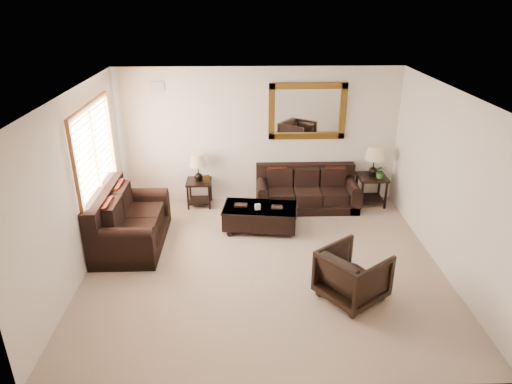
{
  "coord_description": "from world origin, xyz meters",
  "views": [
    {
      "loc": [
        -0.32,
        -6.17,
        3.97
      ],
      "look_at": [
        -0.11,
        0.6,
        0.98
      ],
      "focal_mm": 32.0,
      "sensor_mm": 36.0,
      "label": 1
    }
  ],
  "objects_px": {
    "end_table_right": "(373,167)",
    "armchair": "(353,273)",
    "loveseat": "(128,225)",
    "end_table_left": "(198,173)",
    "sofa": "(306,193)",
    "coffee_table": "(260,215)"
  },
  "relations": [
    {
      "from": "sofa",
      "to": "end_table_left",
      "type": "xyz_separation_m",
      "value": [
        -2.13,
        0.11,
        0.41
      ]
    },
    {
      "from": "armchair",
      "to": "sofa",
      "type": "bearing_deg",
      "value": -31.89
    },
    {
      "from": "end_table_left",
      "to": "end_table_right",
      "type": "relative_size",
      "value": 0.88
    },
    {
      "from": "end_table_right",
      "to": "armchair",
      "type": "relative_size",
      "value": 1.49
    },
    {
      "from": "loveseat",
      "to": "end_table_right",
      "type": "relative_size",
      "value": 1.44
    },
    {
      "from": "armchair",
      "to": "coffee_table",
      "type": "bearing_deg",
      "value": -6.33
    },
    {
      "from": "coffee_table",
      "to": "end_table_left",
      "type": "bearing_deg",
      "value": 145.72
    },
    {
      "from": "end_table_right",
      "to": "end_table_left",
      "type": "bearing_deg",
      "value": 179.47
    },
    {
      "from": "sofa",
      "to": "end_table_right",
      "type": "bearing_deg",
      "value": 3.28
    },
    {
      "from": "loveseat",
      "to": "coffee_table",
      "type": "height_order",
      "value": "loveseat"
    },
    {
      "from": "end_table_right",
      "to": "armchair",
      "type": "bearing_deg",
      "value": -109.18
    },
    {
      "from": "loveseat",
      "to": "end_table_left",
      "type": "relative_size",
      "value": 1.63
    },
    {
      "from": "sofa",
      "to": "end_table_right",
      "type": "xyz_separation_m",
      "value": [
        1.32,
        0.08,
        0.5
      ]
    },
    {
      "from": "sofa",
      "to": "loveseat",
      "type": "height_order",
      "value": "loveseat"
    },
    {
      "from": "loveseat",
      "to": "armchair",
      "type": "height_order",
      "value": "loveseat"
    },
    {
      "from": "loveseat",
      "to": "end_table_right",
      "type": "height_order",
      "value": "end_table_right"
    },
    {
      "from": "loveseat",
      "to": "end_table_left",
      "type": "xyz_separation_m",
      "value": [
        1.08,
        1.51,
        0.34
      ]
    },
    {
      "from": "loveseat",
      "to": "end_table_left",
      "type": "bearing_deg",
      "value": -35.66
    },
    {
      "from": "end_table_left",
      "to": "coffee_table",
      "type": "height_order",
      "value": "end_table_left"
    },
    {
      "from": "end_table_left",
      "to": "end_table_right",
      "type": "xyz_separation_m",
      "value": [
        3.45,
        -0.03,
        0.09
      ]
    },
    {
      "from": "end_table_right",
      "to": "coffee_table",
      "type": "xyz_separation_m",
      "value": [
        -2.28,
        -1.02,
        -0.52
      ]
    },
    {
      "from": "end_table_right",
      "to": "armchair",
      "type": "height_order",
      "value": "end_table_right"
    }
  ]
}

